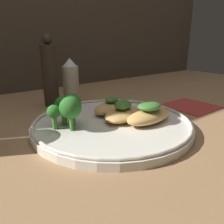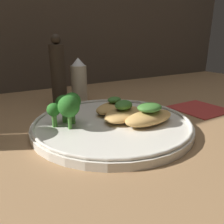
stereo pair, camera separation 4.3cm
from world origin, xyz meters
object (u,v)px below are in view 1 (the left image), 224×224
object	(u,v)px
broccoli_bunch	(67,107)
pepper_grinder	(50,74)
plate	(112,123)
sauce_bottle	(71,81)

from	to	relation	value
broccoli_bunch	pepper_grinder	size ratio (longest dim) A/B	0.41
plate	sauce_bottle	bearing A→B (deg)	82.53
pepper_grinder	broccoli_bunch	bearing A→B (deg)	-104.78
broccoli_bunch	sauce_bottle	world-z (taller)	sauce_bottle
plate	sauce_bottle	xyz separation A→B (cm)	(2.99, 22.81, 4.89)
plate	broccoli_bunch	xyz separation A→B (cm)	(-8.19, 2.73, 4.34)
sauce_bottle	pepper_grinder	size ratio (longest dim) A/B	0.67
broccoli_bunch	pepper_grinder	distance (cm)	21.01
plate	sauce_bottle	size ratio (longest dim) A/B	2.55
sauce_bottle	pepper_grinder	bearing A→B (deg)	180.00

